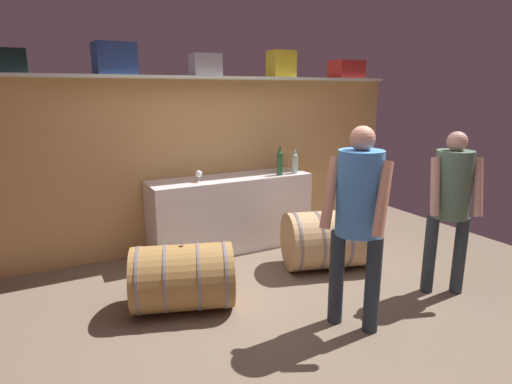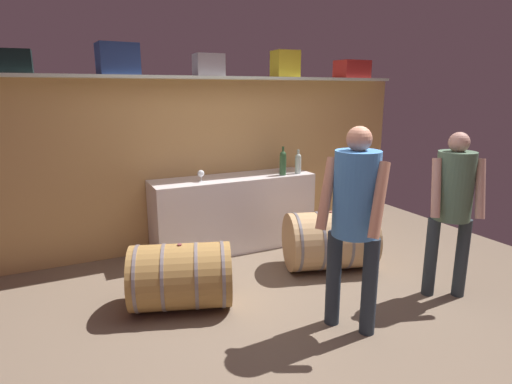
% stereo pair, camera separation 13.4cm
% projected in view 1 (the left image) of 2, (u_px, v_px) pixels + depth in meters
% --- Properties ---
extents(ground_plane, '(6.50, 7.31, 0.02)m').
position_uv_depth(ground_plane, '(266.00, 293.00, 4.01)').
color(ground_plane, '#756250').
extents(back_wall_panel, '(5.30, 0.10, 1.97)m').
position_uv_depth(back_wall_panel, '(204.00, 164.00, 5.10)').
color(back_wall_panel, tan).
rests_on(back_wall_panel, ground).
extents(high_shelf_board, '(4.88, 0.40, 0.03)m').
position_uv_depth(high_shelf_board, '(207.00, 78.00, 4.74)').
color(high_shelf_board, silver).
rests_on(high_shelf_board, back_wall_panel).
extents(toolcase_black, '(0.40, 0.20, 0.22)m').
position_uv_depth(toolcase_black, '(3.00, 61.00, 3.82)').
color(toolcase_black, black).
rests_on(toolcase_black, high_shelf_board).
extents(toolcase_navy, '(0.41, 0.32, 0.31)m').
position_uv_depth(toolcase_navy, '(114.00, 59.00, 4.25)').
color(toolcase_navy, navy).
rests_on(toolcase_navy, high_shelf_board).
extents(toolcase_grey, '(0.32, 0.27, 0.24)m').
position_uv_depth(toolcase_grey, '(205.00, 65.00, 4.70)').
color(toolcase_grey, gray).
rests_on(toolcase_grey, high_shelf_board).
extents(toolcase_yellow, '(0.30, 0.29, 0.31)m').
position_uv_depth(toolcase_yellow, '(281.00, 64.00, 5.14)').
color(toolcase_yellow, yellow).
rests_on(toolcase_yellow, high_shelf_board).
extents(toolcase_red, '(0.42, 0.30, 0.23)m').
position_uv_depth(toolcase_red, '(347.00, 69.00, 5.61)').
color(toolcase_red, red).
rests_on(toolcase_red, high_shelf_board).
extents(work_cabinet, '(1.92, 0.54, 0.87)m').
position_uv_depth(work_cabinet, '(231.00, 213.00, 5.04)').
color(work_cabinet, white).
rests_on(work_cabinet, ground).
extents(wine_bottle_clear, '(0.07, 0.07, 0.29)m').
position_uv_depth(wine_bottle_clear, '(295.00, 163.00, 5.15)').
color(wine_bottle_clear, '#B1C5BC').
rests_on(wine_bottle_clear, work_cabinet).
extents(wine_bottle_dark, '(0.07, 0.07, 0.29)m').
position_uv_depth(wine_bottle_dark, '(280.00, 162.00, 5.21)').
color(wine_bottle_dark, black).
rests_on(wine_bottle_dark, work_cabinet).
extents(wine_bottle_green, '(0.08, 0.08, 0.34)m').
position_uv_depth(wine_bottle_green, '(280.00, 162.00, 5.03)').
color(wine_bottle_green, '#305834').
rests_on(wine_bottle_green, work_cabinet).
extents(wine_glass, '(0.08, 0.08, 0.13)m').
position_uv_depth(wine_glass, '(199.00, 174.00, 4.66)').
color(wine_glass, white).
rests_on(wine_glass, work_cabinet).
extents(wine_barrel_near, '(0.99, 0.81, 0.59)m').
position_uv_depth(wine_barrel_near, '(183.00, 277.00, 3.65)').
color(wine_barrel_near, '#A47A40').
rests_on(wine_barrel_near, ground).
extents(wine_barrel_far, '(1.04, 0.84, 0.63)m').
position_uv_depth(wine_barrel_far, '(328.00, 239.00, 4.51)').
color(wine_barrel_far, tan).
rests_on(wine_barrel_far, ground).
extents(winemaker_pouring, '(0.48, 0.44, 1.51)m').
position_uv_depth(winemaker_pouring, '(451.00, 197.00, 3.80)').
color(winemaker_pouring, '#2C353B').
rests_on(winemaker_pouring, ground).
extents(visitor_tasting, '(0.49, 0.54, 1.61)m').
position_uv_depth(visitor_tasting, '(358.00, 208.00, 3.20)').
color(visitor_tasting, '#27323E').
rests_on(visitor_tasting, ground).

